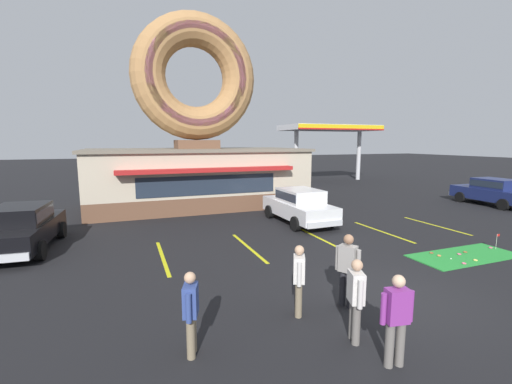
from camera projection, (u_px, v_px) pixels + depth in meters
The scene contains 27 objects.
ground_plane at pixel (397, 296), 8.42m from camera, with size 160.00×160.00×0.00m, color black.
donut_shop_building at pixel (197, 142), 20.01m from camera, with size 12.30×6.75×10.96m.
putting_mat at pixel (465, 256), 11.35m from camera, with size 3.74×1.53×0.03m, color green.
mini_donut_near_left at pixel (459, 254), 11.41m from camera, with size 0.13×0.13×0.04m, color #D8667F.
mini_donut_near_right at pixel (439, 256), 11.26m from camera, with size 0.13×0.13×0.04m, color #D17F47.
mini_donut_mid_left at pixel (464, 263), 10.54m from camera, with size 0.13×0.13×0.04m, color #D8667F.
mini_donut_mid_centre at pixel (465, 252), 11.63m from camera, with size 0.13×0.13×0.04m, color brown.
mini_donut_mid_right at pixel (491, 248), 12.11m from camera, with size 0.13×0.13×0.04m, color #D8667F.
mini_donut_far_left at pixel (431, 253), 11.53m from camera, with size 0.13×0.13×0.04m, color brown.
mini_donut_far_centre at pixel (475, 260), 10.83m from camera, with size 0.13×0.13×0.04m, color #E5C666.
golf_ball at pixel (451, 259), 10.95m from camera, with size 0.04×0.04×0.04m, color white.
putting_flag_pin at pixel (498, 238), 11.94m from camera, with size 0.13×0.01×0.55m.
car_navy at pixel (493, 191), 20.33m from camera, with size 2.15×4.64×1.60m.
car_black at pixel (22, 226), 11.82m from camera, with size 2.23×4.67×1.60m.
car_white at pixel (299, 204), 15.92m from camera, with size 2.03×4.58×1.60m.
pedestrian_blue_sweater_man at pixel (396, 317), 5.67m from camera, with size 0.59×0.30×1.61m.
pedestrian_hooded_kid at pixel (347, 267), 7.75m from camera, with size 0.40×0.52×1.71m.
pedestrian_leather_jacket_man at pixel (299, 277), 7.39m from camera, with size 0.39×0.54×1.57m.
pedestrian_clipboard_woman at pixel (356, 297), 6.39m from camera, with size 0.35×0.57×1.62m.
pedestrian_beanie_man at pixel (191, 310), 5.98m from camera, with size 0.35×0.57×1.54m.
trash_bin at pixel (305, 199), 19.75m from camera, with size 0.57×0.57×0.97m.
gas_station_canopy at pixel (329, 130), 32.40m from camera, with size 9.00×4.46×5.30m.
parking_stripe_far_left at pixel (163, 257), 11.23m from camera, with size 0.12×3.60×0.01m, color yellow.
parking_stripe_left at pixel (249, 247), 12.29m from camera, with size 0.12×3.60×0.01m, color yellow.
parking_stripe_mid_left at pixel (321, 239), 13.36m from camera, with size 0.12×3.60×0.01m, color yellow.
parking_stripe_centre at pixel (382, 232), 14.43m from camera, with size 0.12×3.60×0.01m, color yellow.
parking_stripe_mid_right at pixel (435, 225), 15.49m from camera, with size 0.12×3.60×0.01m, color yellow.
Camera 1 is at (-6.11, -6.17, 3.77)m, focal length 24.00 mm.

